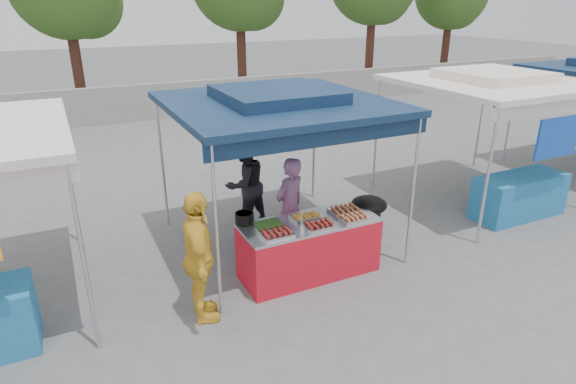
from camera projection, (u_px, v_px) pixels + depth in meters
name	position (u px, v px, depth m)	size (l,w,h in m)	color
ground_plane	(305.00, 269.00, 7.28)	(80.00, 80.00, 0.00)	#5B5B5D
back_wall	(153.00, 102.00, 16.24)	(40.00, 0.25, 1.20)	gray
main_canopy	(277.00, 102.00, 7.21)	(3.20, 3.20, 2.57)	silver
neighbor_stall_right	(504.00, 126.00, 9.00)	(3.20, 3.20, 2.57)	silver
vendor_table	(309.00, 247.00, 7.04)	(2.00, 0.80, 0.85)	red
food_tray_fl	(277.00, 234.00, 6.43)	(0.42, 0.30, 0.07)	silver
food_tray_fm	(319.00, 225.00, 6.68)	(0.42, 0.30, 0.07)	silver
food_tray_fr	(354.00, 218.00, 6.91)	(0.42, 0.30, 0.07)	silver
food_tray_bl	(268.00, 225.00, 6.68)	(0.42, 0.30, 0.07)	silver
food_tray_bm	(306.00, 217.00, 6.95)	(0.42, 0.30, 0.07)	silver
food_tray_br	(344.00, 210.00, 7.16)	(0.42, 0.30, 0.07)	silver
cooking_pot	(245.00, 218.00, 6.80)	(0.27, 0.27, 0.16)	black
skewer_cup	(302.00, 228.00, 6.57)	(0.07, 0.07, 0.09)	silver
wok_burner	(368.00, 220.00, 7.61)	(0.57, 0.57, 0.95)	black
crate_left	(265.00, 254.00, 7.42)	(0.49, 0.34, 0.29)	#1444A4
crate_right	(316.00, 242.00, 7.78)	(0.51, 0.36, 0.31)	#1444A4
crate_stacked	(317.00, 225.00, 7.67)	(0.48, 0.34, 0.29)	#1444A4
vendor_woman	(290.00, 207.00, 7.48)	(0.58, 0.38, 1.60)	#8B5884
helper_man	(246.00, 184.00, 8.34)	(0.80, 0.62, 1.65)	black
customer_person	(199.00, 258.00, 5.86)	(1.01, 0.42, 1.73)	gold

